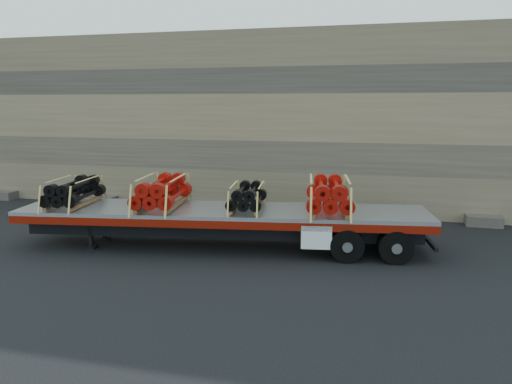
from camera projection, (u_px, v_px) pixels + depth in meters
ground at (257, 249)px, 14.74m from camera, size 120.00×120.00×0.00m
rock_wall at (297, 122)px, 20.32m from camera, size 44.00×3.00×7.00m
trailer at (222, 228)px, 14.75m from camera, size 12.13×4.02×1.19m
bundle_front at (74, 193)px, 15.04m from camera, size 1.40×2.31×0.77m
bundle_midfront at (162, 193)px, 14.75m from camera, size 1.57×2.60×0.87m
bundle_midrear at (247, 197)px, 14.51m from camera, size 1.25×2.08×0.69m
bundle_rear at (329, 196)px, 14.24m from camera, size 1.61×2.67×0.89m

